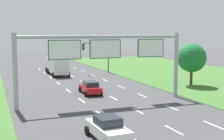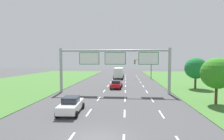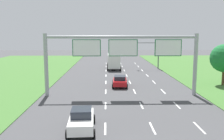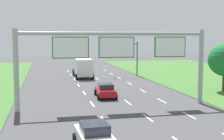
# 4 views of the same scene
# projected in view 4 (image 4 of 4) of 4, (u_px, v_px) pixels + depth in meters

# --- Properties ---
(lane_dashes_inner_left) EXTENTS (0.14, 68.40, 0.01)m
(lane_dashes_inner_left) POSITION_uv_depth(u_px,v_px,m) (97.00, 111.00, 26.58)
(lane_dashes_inner_left) COLOR white
(lane_dashes_inner_left) RESTS_ON ground_plane
(lane_dashes_inner_right) EXTENTS (0.14, 68.40, 0.01)m
(lane_dashes_inner_right) POSITION_uv_depth(u_px,v_px,m) (137.00, 109.00, 27.32)
(lane_dashes_inner_right) COLOR white
(lane_dashes_inner_right) RESTS_ON ground_plane
(lane_dashes_slip) EXTENTS (0.14, 68.40, 0.01)m
(lane_dashes_slip) POSITION_uv_depth(u_px,v_px,m) (174.00, 107.00, 28.05)
(lane_dashes_slip) COLOR white
(lane_dashes_slip) RESTS_ON ground_plane
(car_near_red) EXTENTS (2.19, 4.08, 1.47)m
(car_near_red) POSITION_uv_depth(u_px,v_px,m) (105.00, 90.00, 32.71)
(car_near_red) COLOR red
(car_near_red) RESTS_ON ground_plane
(car_lead_silver) EXTENTS (2.15, 4.21, 1.59)m
(car_lead_silver) POSITION_uv_depth(u_px,v_px,m) (95.00, 137.00, 17.13)
(car_lead_silver) COLOR white
(car_lead_silver) RESTS_ON ground_plane
(box_truck) EXTENTS (2.76, 8.45, 2.99)m
(box_truck) POSITION_uv_depth(u_px,v_px,m) (82.00, 67.00, 49.78)
(box_truck) COLOR silver
(box_truck) RESTS_ON ground_plane
(sign_gantry) EXTENTS (17.24, 0.44, 7.00)m
(sign_gantry) POSITION_uv_depth(u_px,v_px,m) (116.00, 52.00, 27.61)
(sign_gantry) COLOR #9EA0A5
(sign_gantry) RESTS_ON ground_plane
(traffic_light_mast) EXTENTS (4.76, 0.49, 5.60)m
(traffic_light_mast) POSITION_uv_depth(u_px,v_px,m) (126.00, 53.00, 50.47)
(traffic_light_mast) COLOR #47494F
(traffic_light_mast) RESTS_ON ground_plane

